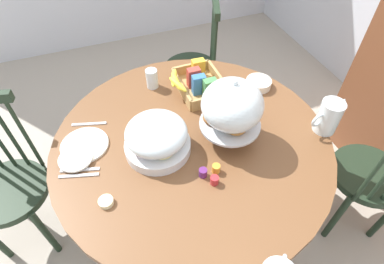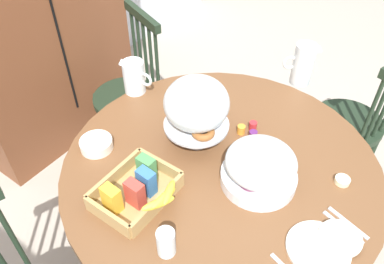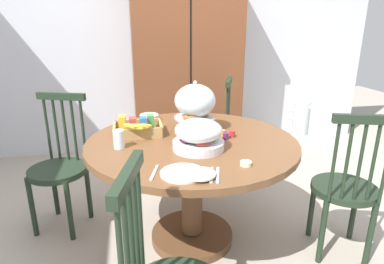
{
  "view_description": "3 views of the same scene",
  "coord_description": "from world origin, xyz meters",
  "px_view_note": "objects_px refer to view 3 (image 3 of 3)",
  "views": [
    {
      "loc": [
        0.78,
        -0.38,
        1.84
      ],
      "look_at": [
        -0.12,
        -0.04,
        0.79
      ],
      "focal_mm": 28.81,
      "sensor_mm": 36.0,
      "label": 1
    },
    {
      "loc": [
        -1.09,
        -0.58,
        1.96
      ],
      "look_at": [
        -0.12,
        0.11,
        0.84
      ],
      "focal_mm": 36.88,
      "sensor_mm": 36.0,
      "label": 2
    },
    {
      "loc": [
        -0.49,
        -1.94,
        1.43
      ],
      "look_at": [
        -0.12,
        -0.04,
        0.79
      ],
      "focal_mm": 30.55,
      "sensor_mm": 36.0,
      "label": 3
    }
  ],
  "objects_px": {
    "cereal_basket": "(138,128)",
    "china_plate_small": "(200,174)",
    "orange_juice_pitcher": "(301,119)",
    "butter_dish": "(246,163)",
    "wooden_armoire": "(186,68)",
    "fruit_platter_covered": "(198,135)",
    "drinking_glass": "(119,139)",
    "pastry_stand_with_dome": "(195,103)",
    "windsor_chair_near_window": "(212,134)",
    "windsor_chair_by_cabinet": "(59,169)",
    "cereal_bowl": "(149,117)",
    "milk_pitcher": "(198,104)",
    "china_plate_large": "(183,173)",
    "windsor_chair_far_side": "(346,190)",
    "dining_table": "(192,167)"
  },
  "relations": [
    {
      "from": "cereal_basket",
      "to": "china_plate_small",
      "type": "distance_m",
      "value": 0.74
    },
    {
      "from": "orange_juice_pitcher",
      "to": "butter_dish",
      "type": "bearing_deg",
      "value": -141.24
    },
    {
      "from": "wooden_armoire",
      "to": "orange_juice_pitcher",
      "type": "relative_size",
      "value": 9.03
    },
    {
      "from": "fruit_platter_covered",
      "to": "orange_juice_pitcher",
      "type": "xyz_separation_m",
      "value": [
        0.72,
        0.15,
        0.01
      ]
    },
    {
      "from": "drinking_glass",
      "to": "pastry_stand_with_dome",
      "type": "bearing_deg",
      "value": 24.71
    },
    {
      "from": "windsor_chair_near_window",
      "to": "windsor_chair_by_cabinet",
      "type": "height_order",
      "value": "same"
    },
    {
      "from": "wooden_armoire",
      "to": "pastry_stand_with_dome",
      "type": "distance_m",
      "value": 1.38
    },
    {
      "from": "orange_juice_pitcher",
      "to": "cereal_basket",
      "type": "bearing_deg",
      "value": 170.47
    },
    {
      "from": "windsor_chair_by_cabinet",
      "to": "butter_dish",
      "type": "relative_size",
      "value": 16.25
    },
    {
      "from": "cereal_bowl",
      "to": "drinking_glass",
      "type": "bearing_deg",
      "value": -110.95
    },
    {
      "from": "pastry_stand_with_dome",
      "to": "milk_pitcher",
      "type": "relative_size",
      "value": 1.81
    },
    {
      "from": "china_plate_large",
      "to": "butter_dish",
      "type": "distance_m",
      "value": 0.34
    },
    {
      "from": "milk_pitcher",
      "to": "drinking_glass",
      "type": "height_order",
      "value": "milk_pitcher"
    },
    {
      "from": "wooden_armoire",
      "to": "drinking_glass",
      "type": "xyz_separation_m",
      "value": [
        -0.68,
        -1.6,
        -0.19
      ]
    },
    {
      "from": "milk_pitcher",
      "to": "cereal_bowl",
      "type": "bearing_deg",
      "value": -161.29
    },
    {
      "from": "china_plate_small",
      "to": "orange_juice_pitcher",
      "type": "bearing_deg",
      "value": 32.97
    },
    {
      "from": "pastry_stand_with_dome",
      "to": "china_plate_large",
      "type": "distance_m",
      "value": 0.7
    },
    {
      "from": "fruit_platter_covered",
      "to": "china_plate_small",
      "type": "height_order",
      "value": "fruit_platter_covered"
    },
    {
      "from": "windsor_chair_far_side",
      "to": "cereal_bowl",
      "type": "height_order",
      "value": "windsor_chair_far_side"
    },
    {
      "from": "butter_dish",
      "to": "drinking_glass",
      "type": "bearing_deg",
      "value": 149.65
    },
    {
      "from": "dining_table",
      "to": "windsor_chair_by_cabinet",
      "type": "relative_size",
      "value": 1.36
    },
    {
      "from": "china_plate_small",
      "to": "butter_dish",
      "type": "distance_m",
      "value": 0.27
    },
    {
      "from": "cereal_basket",
      "to": "windsor_chair_by_cabinet",
      "type": "bearing_deg",
      "value": 160.5
    },
    {
      "from": "wooden_armoire",
      "to": "milk_pitcher",
      "type": "xyz_separation_m",
      "value": [
        -0.06,
        -0.91,
        -0.17
      ]
    },
    {
      "from": "cereal_basket",
      "to": "wooden_armoire",
      "type": "bearing_deg",
      "value": 67.83
    },
    {
      "from": "windsor_chair_near_window",
      "to": "cereal_basket",
      "type": "relative_size",
      "value": 3.09
    },
    {
      "from": "cereal_bowl",
      "to": "butter_dish",
      "type": "height_order",
      "value": "cereal_bowl"
    },
    {
      "from": "cereal_basket",
      "to": "china_plate_small",
      "type": "height_order",
      "value": "cereal_basket"
    },
    {
      "from": "cereal_basket",
      "to": "butter_dish",
      "type": "distance_m",
      "value": 0.8
    },
    {
      "from": "pastry_stand_with_dome",
      "to": "orange_juice_pitcher",
      "type": "bearing_deg",
      "value": -15.14
    },
    {
      "from": "fruit_platter_covered",
      "to": "cereal_bowl",
      "type": "xyz_separation_m",
      "value": [
        -0.24,
        0.66,
        -0.06
      ]
    },
    {
      "from": "windsor_chair_far_side",
      "to": "orange_juice_pitcher",
      "type": "relative_size",
      "value": 4.49
    },
    {
      "from": "butter_dish",
      "to": "windsor_chair_far_side",
      "type": "bearing_deg",
      "value": 10.43
    },
    {
      "from": "china_plate_large",
      "to": "butter_dish",
      "type": "xyz_separation_m",
      "value": [
        0.34,
        0.04,
        0.01
      ]
    },
    {
      "from": "windsor_chair_far_side",
      "to": "butter_dish",
      "type": "bearing_deg",
      "value": -169.57
    },
    {
      "from": "cereal_basket",
      "to": "windsor_chair_far_side",
      "type": "bearing_deg",
      "value": -20.76
    },
    {
      "from": "fruit_platter_covered",
      "to": "china_plate_large",
      "type": "xyz_separation_m",
      "value": [
        -0.14,
        -0.31,
        -0.08
      ]
    },
    {
      "from": "windsor_chair_near_window",
      "to": "orange_juice_pitcher",
      "type": "height_order",
      "value": "windsor_chair_near_window"
    },
    {
      "from": "dining_table",
      "to": "cereal_basket",
      "type": "bearing_deg",
      "value": 154.27
    },
    {
      "from": "windsor_chair_by_cabinet",
      "to": "drinking_glass",
      "type": "distance_m",
      "value": 0.7
    },
    {
      "from": "pastry_stand_with_dome",
      "to": "fruit_platter_covered",
      "type": "relative_size",
      "value": 1.15
    },
    {
      "from": "china_plate_large",
      "to": "drinking_glass",
      "type": "xyz_separation_m",
      "value": [
        -0.31,
        0.42,
        0.05
      ]
    },
    {
      "from": "orange_juice_pitcher",
      "to": "china_plate_small",
      "type": "height_order",
      "value": "orange_juice_pitcher"
    },
    {
      "from": "wooden_armoire",
      "to": "china_plate_large",
      "type": "height_order",
      "value": "wooden_armoire"
    },
    {
      "from": "pastry_stand_with_dome",
      "to": "cereal_basket",
      "type": "bearing_deg",
      "value": -179.26
    },
    {
      "from": "pastry_stand_with_dome",
      "to": "milk_pitcher",
      "type": "bearing_deg",
      "value": 75.82
    },
    {
      "from": "windsor_chair_far_side",
      "to": "butter_dish",
      "type": "height_order",
      "value": "windsor_chair_far_side"
    },
    {
      "from": "dining_table",
      "to": "pastry_stand_with_dome",
      "type": "distance_m",
      "value": 0.42
    },
    {
      "from": "dining_table",
      "to": "china_plate_large",
      "type": "xyz_separation_m",
      "value": [
        -0.14,
        -0.48,
        0.19
      ]
    },
    {
      "from": "pastry_stand_with_dome",
      "to": "cereal_basket",
      "type": "relative_size",
      "value": 1.09
    }
  ]
}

